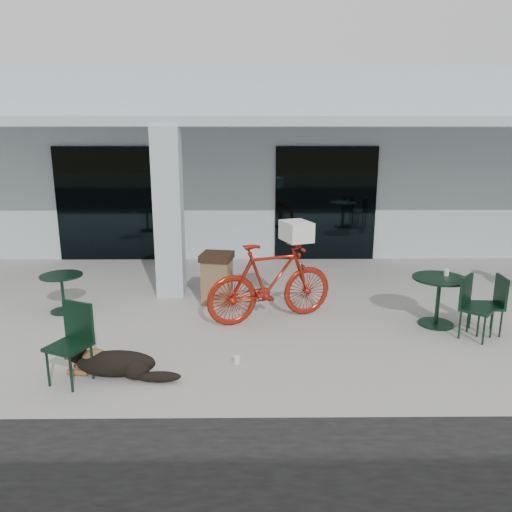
{
  "coord_description": "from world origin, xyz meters",
  "views": [
    {
      "loc": [
        0.02,
        -6.83,
        3.05
      ],
      "look_at": [
        0.1,
        1.3,
        1.0
      ],
      "focal_mm": 35.0,
      "sensor_mm": 36.0,
      "label": 1
    }
  ],
  "objects_px": {
    "bicycle": "(271,282)",
    "cafe_chair_near": "(68,345)",
    "cafe_table_far": "(438,301)",
    "trash_receptacle": "(217,278)",
    "cafe_chair_far_a": "(478,309)",
    "cafe_table_near": "(63,293)",
    "dog": "(116,362)",
    "cafe_chair_far_b": "(487,305)"
  },
  "relations": [
    {
      "from": "cafe_chair_far_a",
      "to": "bicycle",
      "type": "bearing_deg",
      "value": 117.84
    },
    {
      "from": "cafe_chair_far_b",
      "to": "dog",
      "type": "bearing_deg",
      "value": -72.32
    },
    {
      "from": "bicycle",
      "to": "cafe_chair_far_b",
      "type": "distance_m",
      "value": 3.36
    },
    {
      "from": "dog",
      "to": "cafe_chair_far_b",
      "type": "distance_m",
      "value": 5.51
    },
    {
      "from": "cafe_table_near",
      "to": "cafe_chair_far_a",
      "type": "xyz_separation_m",
      "value": [
        6.62,
        -1.2,
        0.14
      ]
    },
    {
      "from": "cafe_chair_near",
      "to": "cafe_chair_far_a",
      "type": "bearing_deg",
      "value": 37.18
    },
    {
      "from": "cafe_table_near",
      "to": "cafe_chair_far_a",
      "type": "relative_size",
      "value": 0.75
    },
    {
      "from": "trash_receptacle",
      "to": "cafe_table_far",
      "type": "bearing_deg",
      "value": -17.21
    },
    {
      "from": "bicycle",
      "to": "cafe_table_near",
      "type": "bearing_deg",
      "value": 62.32
    },
    {
      "from": "bicycle",
      "to": "cafe_chair_near",
      "type": "height_order",
      "value": "bicycle"
    },
    {
      "from": "bicycle",
      "to": "cafe_chair_far_a",
      "type": "xyz_separation_m",
      "value": [
        3.06,
        -0.79,
        -0.18
      ]
    },
    {
      "from": "cafe_table_near",
      "to": "cafe_chair_far_a",
      "type": "distance_m",
      "value": 6.73
    },
    {
      "from": "dog",
      "to": "cafe_chair_far_b",
      "type": "height_order",
      "value": "cafe_chair_far_b"
    },
    {
      "from": "dog",
      "to": "cafe_table_near",
      "type": "distance_m",
      "value": 2.8
    },
    {
      "from": "cafe_table_near",
      "to": "cafe_chair_far_b",
      "type": "xyz_separation_m",
      "value": [
        6.86,
        -0.99,
        0.12
      ]
    },
    {
      "from": "cafe_chair_near",
      "to": "trash_receptacle",
      "type": "bearing_deg",
      "value": 85.31
    },
    {
      "from": "trash_receptacle",
      "to": "bicycle",
      "type": "bearing_deg",
      "value": -43.02
    },
    {
      "from": "bicycle",
      "to": "cafe_table_far",
      "type": "bearing_deg",
      "value": -116.32
    },
    {
      "from": "cafe_table_near",
      "to": "cafe_chair_near",
      "type": "bearing_deg",
      "value": -68.28
    },
    {
      "from": "bicycle",
      "to": "cafe_table_far",
      "type": "height_order",
      "value": "bicycle"
    },
    {
      "from": "cafe_chair_near",
      "to": "cafe_chair_far_b",
      "type": "xyz_separation_m",
      "value": [
        5.86,
        1.52,
        -0.04
      ]
    },
    {
      "from": "cafe_table_near",
      "to": "cafe_table_far",
      "type": "xyz_separation_m",
      "value": [
        6.23,
        -0.66,
        0.07
      ]
    },
    {
      "from": "cafe_table_far",
      "to": "cafe_chair_far_a",
      "type": "xyz_separation_m",
      "value": [
        0.39,
        -0.54,
        0.08
      ]
    },
    {
      "from": "cafe_table_far",
      "to": "cafe_chair_far_b",
      "type": "xyz_separation_m",
      "value": [
        0.63,
        -0.33,
        0.06
      ]
    },
    {
      "from": "trash_receptacle",
      "to": "cafe_chair_near",
      "type": "bearing_deg",
      "value": -118.76
    },
    {
      "from": "cafe_chair_far_b",
      "to": "cafe_chair_far_a",
      "type": "bearing_deg",
      "value": -45.41
    },
    {
      "from": "cafe_table_far",
      "to": "cafe_table_near",
      "type": "bearing_deg",
      "value": 173.93
    },
    {
      "from": "cafe_table_far",
      "to": "cafe_chair_far_b",
      "type": "bearing_deg",
      "value": -27.75
    },
    {
      "from": "cafe_table_near",
      "to": "cafe_chair_far_b",
      "type": "distance_m",
      "value": 6.93
    },
    {
      "from": "cafe_chair_near",
      "to": "cafe_table_far",
      "type": "bearing_deg",
      "value": 43.55
    },
    {
      "from": "cafe_chair_near",
      "to": "dog",
      "type": "bearing_deg",
      "value": 41.54
    },
    {
      "from": "cafe_chair_far_b",
      "to": "trash_receptacle",
      "type": "height_order",
      "value": "trash_receptacle"
    },
    {
      "from": "bicycle",
      "to": "cafe_chair_far_a",
      "type": "height_order",
      "value": "bicycle"
    },
    {
      "from": "bicycle",
      "to": "cafe_table_near",
      "type": "distance_m",
      "value": 3.6
    },
    {
      "from": "cafe_chair_near",
      "to": "cafe_chair_far_a",
      "type": "distance_m",
      "value": 5.77
    },
    {
      "from": "cafe_table_far",
      "to": "trash_receptacle",
      "type": "height_order",
      "value": "trash_receptacle"
    },
    {
      "from": "dog",
      "to": "trash_receptacle",
      "type": "bearing_deg",
      "value": 78.34
    },
    {
      "from": "cafe_chair_near",
      "to": "trash_receptacle",
      "type": "distance_m",
      "value": 3.38
    },
    {
      "from": "cafe_chair_far_a",
      "to": "cafe_chair_far_b",
      "type": "bearing_deg",
      "value": -6.57
    },
    {
      "from": "cafe_chair_far_a",
      "to": "cafe_table_far",
      "type": "bearing_deg",
      "value": 78.09
    },
    {
      "from": "cafe_chair_near",
      "to": "cafe_table_far",
      "type": "xyz_separation_m",
      "value": [
        5.23,
        1.85,
        -0.1
      ]
    },
    {
      "from": "dog",
      "to": "cafe_chair_far_b",
      "type": "relative_size",
      "value": 1.26
    }
  ]
}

